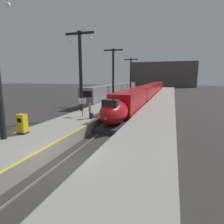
{
  "coord_description": "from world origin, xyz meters",
  "views": [
    {
      "loc": [
        5.99,
        -9.59,
        5.61
      ],
      "look_at": [
        -0.3,
        10.11,
        1.8
      ],
      "focal_mm": 30.55,
      "sensor_mm": 36.0,
      "label": 1
    }
  ],
  "objects_px": {
    "regional_train_adjacent": "(116,91)",
    "departure_info_board": "(82,104)",
    "highspeed_train_main": "(150,90)",
    "station_column_mid": "(80,65)",
    "station_column_far": "(113,70)",
    "passenger_near_edge": "(90,110)",
    "rolling_suitcase": "(91,116)",
    "ticket_machine_yellow": "(22,125)",
    "station_column_distant": "(131,73)"
  },
  "relations": [
    {
      "from": "station_column_mid",
      "to": "passenger_near_edge",
      "type": "distance_m",
      "value": 7.5
    },
    {
      "from": "regional_train_adjacent",
      "to": "passenger_near_edge",
      "type": "xyz_separation_m",
      "value": [
        5.41,
        -28.44,
        -0.09
      ]
    },
    {
      "from": "highspeed_train_main",
      "to": "station_column_mid",
      "type": "height_order",
      "value": "station_column_mid"
    },
    {
      "from": "ticket_machine_yellow",
      "to": "departure_info_board",
      "type": "xyz_separation_m",
      "value": [
        1.52,
        7.8,
        0.77
      ]
    },
    {
      "from": "station_column_mid",
      "to": "ticket_machine_yellow",
      "type": "distance_m",
      "value": 12.58
    },
    {
      "from": "regional_train_adjacent",
      "to": "station_column_mid",
      "type": "height_order",
      "value": "station_column_mid"
    },
    {
      "from": "highspeed_train_main",
      "to": "station_column_far",
      "type": "height_order",
      "value": "station_column_far"
    },
    {
      "from": "station_column_far",
      "to": "rolling_suitcase",
      "type": "relative_size",
      "value": 10.33
    },
    {
      "from": "passenger_near_edge",
      "to": "highspeed_train_main",
      "type": "bearing_deg",
      "value": 85.5
    },
    {
      "from": "rolling_suitcase",
      "to": "station_column_distant",
      "type": "bearing_deg",
      "value": 95.37
    },
    {
      "from": "highspeed_train_main",
      "to": "regional_train_adjacent",
      "type": "xyz_separation_m",
      "value": [
        -8.1,
        -5.65,
        0.15
      ]
    },
    {
      "from": "passenger_near_edge",
      "to": "station_column_far",
      "type": "bearing_deg",
      "value": 99.61
    },
    {
      "from": "regional_train_adjacent",
      "to": "rolling_suitcase",
      "type": "relative_size",
      "value": 37.27
    },
    {
      "from": "rolling_suitcase",
      "to": "passenger_near_edge",
      "type": "bearing_deg",
      "value": -162.58
    },
    {
      "from": "highspeed_train_main",
      "to": "ticket_machine_yellow",
      "type": "bearing_deg",
      "value": -97.7
    },
    {
      "from": "station_column_far",
      "to": "ticket_machine_yellow",
      "type": "bearing_deg",
      "value": -89.23
    },
    {
      "from": "regional_train_adjacent",
      "to": "passenger_near_edge",
      "type": "bearing_deg",
      "value": -79.22
    },
    {
      "from": "station_column_far",
      "to": "ticket_machine_yellow",
      "type": "relative_size",
      "value": 6.34
    },
    {
      "from": "station_column_mid",
      "to": "station_column_distant",
      "type": "relative_size",
      "value": 1.06
    },
    {
      "from": "station_column_far",
      "to": "ticket_machine_yellow",
      "type": "height_order",
      "value": "station_column_far"
    },
    {
      "from": "rolling_suitcase",
      "to": "ticket_machine_yellow",
      "type": "height_order",
      "value": "ticket_machine_yellow"
    },
    {
      "from": "passenger_near_edge",
      "to": "rolling_suitcase",
      "type": "bearing_deg",
      "value": 17.42
    },
    {
      "from": "rolling_suitcase",
      "to": "departure_info_board",
      "type": "distance_m",
      "value": 2.08
    },
    {
      "from": "ticket_machine_yellow",
      "to": "station_column_mid",
      "type": "bearing_deg",
      "value": 91.77
    },
    {
      "from": "station_column_far",
      "to": "departure_info_board",
      "type": "height_order",
      "value": "station_column_far"
    },
    {
      "from": "station_column_far",
      "to": "passenger_near_edge",
      "type": "relative_size",
      "value": 6.0
    },
    {
      "from": "highspeed_train_main",
      "to": "station_column_distant",
      "type": "height_order",
      "value": "station_column_distant"
    },
    {
      "from": "passenger_near_edge",
      "to": "departure_info_board",
      "type": "distance_m",
      "value": 1.67
    },
    {
      "from": "regional_train_adjacent",
      "to": "station_column_distant",
      "type": "bearing_deg",
      "value": 73.68
    },
    {
      "from": "station_column_distant",
      "to": "passenger_near_edge",
      "type": "xyz_separation_m",
      "value": [
        3.21,
        -35.95,
        -4.84
      ]
    },
    {
      "from": "highspeed_train_main",
      "to": "ticket_machine_yellow",
      "type": "xyz_separation_m",
      "value": [
        -5.55,
        -41.06,
        -0.19
      ]
    },
    {
      "from": "passenger_near_edge",
      "to": "rolling_suitcase",
      "type": "xyz_separation_m",
      "value": [
        0.16,
        0.05,
        -0.69
      ]
    },
    {
      "from": "regional_train_adjacent",
      "to": "departure_info_board",
      "type": "relative_size",
      "value": 17.26
    },
    {
      "from": "highspeed_train_main",
      "to": "rolling_suitcase",
      "type": "height_order",
      "value": "highspeed_train_main"
    },
    {
      "from": "highspeed_train_main",
      "to": "regional_train_adjacent",
      "type": "height_order",
      "value": "regional_train_adjacent"
    },
    {
      "from": "highspeed_train_main",
      "to": "departure_info_board",
      "type": "bearing_deg",
      "value": -96.92
    },
    {
      "from": "highspeed_train_main",
      "to": "rolling_suitcase",
      "type": "relative_size",
      "value": 75.76
    },
    {
      "from": "regional_train_adjacent",
      "to": "passenger_near_edge",
      "type": "height_order",
      "value": "regional_train_adjacent"
    },
    {
      "from": "highspeed_train_main",
      "to": "departure_info_board",
      "type": "height_order",
      "value": "highspeed_train_main"
    },
    {
      "from": "station_column_far",
      "to": "rolling_suitcase",
      "type": "bearing_deg",
      "value": -79.9
    },
    {
      "from": "rolling_suitcase",
      "to": "ticket_machine_yellow",
      "type": "distance_m",
      "value": 7.65
    },
    {
      "from": "regional_train_adjacent",
      "to": "station_column_mid",
      "type": "relative_size",
      "value": 3.53
    },
    {
      "from": "station_column_far",
      "to": "passenger_near_edge",
      "type": "distance_m",
      "value": 19.91
    },
    {
      "from": "station_column_distant",
      "to": "passenger_near_edge",
      "type": "relative_size",
      "value": 5.78
    },
    {
      "from": "station_column_mid",
      "to": "station_column_far",
      "type": "relative_size",
      "value": 1.02
    },
    {
      "from": "station_column_mid",
      "to": "regional_train_adjacent",
      "type": "bearing_deg",
      "value": 95.23
    },
    {
      "from": "passenger_near_edge",
      "to": "ticket_machine_yellow",
      "type": "height_order",
      "value": "passenger_near_edge"
    },
    {
      "from": "rolling_suitcase",
      "to": "station_column_far",
      "type": "bearing_deg",
      "value": 100.1
    },
    {
      "from": "station_column_distant",
      "to": "highspeed_train_main",
      "type": "bearing_deg",
      "value": -17.5
    },
    {
      "from": "highspeed_train_main",
      "to": "departure_info_board",
      "type": "xyz_separation_m",
      "value": [
        -4.03,
        -33.25,
        0.58
      ]
    }
  ]
}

